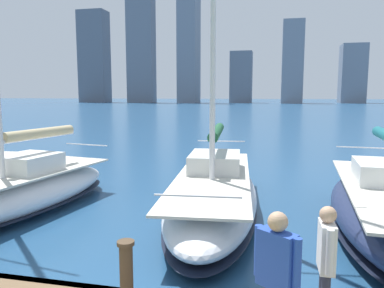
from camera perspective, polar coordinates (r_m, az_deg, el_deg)
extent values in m
cube|color=gray|center=(173.19, 23.27, 9.79)|extent=(9.89, 10.38, 24.29)
cube|color=gray|center=(161.27, 15.06, 11.88)|extent=(8.33, 11.54, 32.90)
cube|color=slate|center=(164.06, 7.49, 10.03)|extent=(9.17, 7.46, 21.69)
cube|color=slate|center=(163.17, -0.48, 15.15)|extent=(7.84, 11.48, 50.26)
cube|color=slate|center=(168.65, -7.76, 14.30)|extent=(11.44, 6.58, 47.15)
cube|color=slate|center=(180.89, -14.68, 12.67)|extent=(12.53, 8.50, 40.91)
cylinder|color=silver|center=(14.51, 25.57, -0.53)|extent=(2.24, 0.18, 0.04)
ellipsoid|color=white|center=(11.62, 3.30, -7.70)|extent=(3.45, 9.55, 1.17)
ellipsoid|color=black|center=(11.71, 3.29, -9.23)|extent=(3.46, 9.60, 0.10)
cube|color=beige|center=(11.47, 3.32, -4.73)|extent=(2.88, 8.39, 0.06)
cube|color=silver|center=(11.96, 3.53, -2.73)|extent=(1.74, 2.19, 0.55)
cylinder|color=silver|center=(12.55, 3.77, 1.32)|extent=(0.48, 3.92, 0.12)
cylinder|color=#1E5633|center=(12.53, 3.78, 1.87)|extent=(0.65, 3.63, 0.32)
cylinder|color=silver|center=(7.19, 0.86, -7.95)|extent=(1.69, 0.19, 0.04)
cylinder|color=silver|center=(15.53, 4.45, 0.44)|extent=(1.95, 0.22, 0.04)
ellipsoid|color=white|center=(12.83, -24.81, -6.98)|extent=(3.63, 7.82, 1.15)
ellipsoid|color=black|center=(12.91, -24.73, -8.35)|extent=(3.65, 7.86, 0.10)
cube|color=beige|center=(12.70, -24.96, -4.32)|extent=(3.05, 6.86, 0.06)
cube|color=silver|center=(12.95, -23.60, -2.65)|extent=(1.75, 1.87, 0.55)
cylinder|color=silver|center=(13.25, -22.06, 1.03)|extent=(0.60, 3.14, 0.12)
cylinder|color=#C6B284|center=(13.24, -22.08, 1.55)|extent=(0.76, 2.92, 0.32)
cylinder|color=silver|center=(15.11, -15.79, -0.10)|extent=(1.88, 0.33, 0.04)
cylinder|color=silver|center=(18.52, -27.01, 0.57)|extent=(1.77, 0.08, 0.04)
cube|color=#284CB7|center=(4.60, 12.78, -16.84)|extent=(0.49, 0.43, 0.68)
cylinder|color=#284CB7|center=(4.45, 15.68, -17.41)|extent=(0.10, 0.10, 0.62)
cylinder|color=#284CB7|center=(4.74, 10.09, -15.66)|extent=(0.10, 0.10, 0.62)
sphere|color=tan|center=(4.44, 12.95, -11.47)|extent=(0.23, 0.23, 0.23)
cube|color=white|center=(5.32, 19.81, -14.47)|extent=(0.19, 0.44, 0.64)
cylinder|color=white|center=(5.08, 20.24, -15.26)|extent=(0.09, 0.09, 0.59)
cylinder|color=white|center=(5.55, 19.45, -13.26)|extent=(0.09, 0.09, 0.59)
sphere|color=tan|center=(5.18, 20.03, -10.08)|extent=(0.22, 0.22, 0.22)
cylinder|color=#423323|center=(5.95, -9.97, -18.70)|extent=(0.20, 0.20, 0.85)
cylinder|color=#423323|center=(5.77, -10.08, -14.64)|extent=(0.26, 0.26, 0.06)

